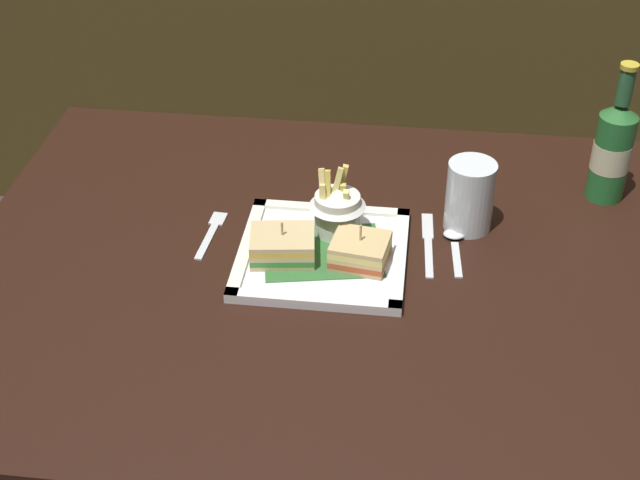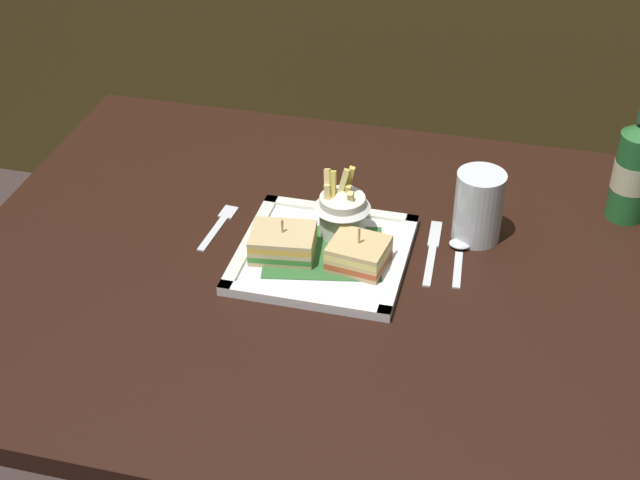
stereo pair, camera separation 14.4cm
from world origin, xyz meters
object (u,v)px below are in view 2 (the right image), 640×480
Objects in this scene: square_plate at (323,254)px; spoon at (459,250)px; beer_bottle at (634,168)px; dining_table at (317,318)px; knife at (432,250)px; sandwich_half_left at (282,244)px; fries_cup at (342,208)px; water_glass at (478,210)px; fork at (219,225)px; sandwich_half_right at (358,255)px.

spoon is at bearing 17.43° from square_plate.
dining_table is at bearing -151.21° from beer_bottle.
sandwich_half_left is at bearing -159.57° from knife.
dining_table is 0.22m from knife.
fries_cup is at bearing -178.36° from spoon.
water_glass is 0.42m from fork.
fries_cup is at bearing 118.43° from sandwich_half_right.
fork is (-0.41, -0.07, -0.05)m from water_glass.
water_glass is (0.17, 0.14, 0.02)m from sandwich_half_right.
beer_bottle is 0.32m from spoon.
water_glass reaches higher than spoon.
sandwich_half_right is at bearing -140.26° from water_glass.
water_glass is (0.29, 0.14, 0.02)m from sandwich_half_left.
sandwich_half_left is 0.28m from spoon.
square_plate is at bearing -13.47° from fork.
fork is 0.39m from spoon.
fork is 1.09× the size of spoon.
beer_bottle is at bearing 32.99° from sandwich_half_right.
water_glass is at bearing -152.48° from beer_bottle.
square_plate is at bearing 20.38° from sandwich_half_left.
beer_bottle reaches higher than sandwich_half_left.
dining_table is 0.31m from water_glass.
fork is (-0.20, -0.01, -0.06)m from fries_cup.
water_glass is at bearing 39.74° from sandwich_half_right.
sandwich_half_left is 0.24m from knife.
sandwich_half_left reaches higher than knife.
dining_table is at bearing -19.25° from fork.
water_glass reaches higher than fork.
knife is at bearing -149.26° from beer_bottle.
dining_table is 0.26m from spoon.
water_glass is at bearing 25.69° from sandwich_half_left.
spoon is (0.04, 0.00, 0.00)m from knife.
square_plate is at bearing 73.08° from dining_table.
sandwich_half_right is (0.12, 0.00, 0.00)m from sandwich_half_left.
spoon is (0.39, 0.02, 0.00)m from fork.
spoon is (0.27, 0.09, -0.03)m from sandwich_half_left.
beer_bottle reaches higher than water_glass.
square_plate is at bearing -162.57° from spoon.
sandwich_half_left is 0.88× the size of spoon.
dining_table is 0.16m from sandwich_half_right.
beer_bottle is at bearing 28.79° from dining_table.
square_plate is 2.76× the size of sandwich_half_right.
sandwich_half_left reaches higher than square_plate.
square_plate reaches higher than spoon.
sandwich_half_right is 0.71× the size of fork.
beer_bottle is 2.00× the size of spoon.
fries_cup is 0.20m from spoon.
beer_bottle reaches higher than fries_cup.
sandwich_half_left is 0.32m from water_glass.
knife is at bearing 20.43° from sandwich_half_left.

